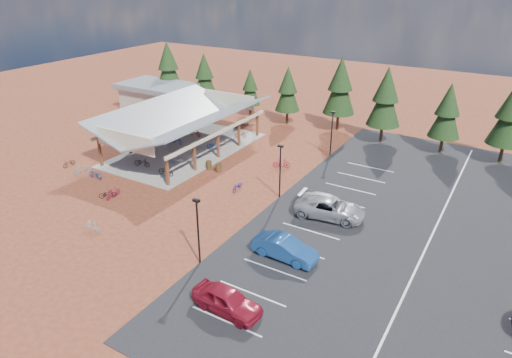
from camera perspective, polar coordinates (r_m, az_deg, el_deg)
name	(u,v)px	position (r m, az deg, el deg)	size (l,w,h in m)	color
ground	(222,193)	(42.97, -4.21, -1.77)	(140.00, 140.00, 0.00)	#5D2718
asphalt_lot	(434,232)	(39.42, 21.32, -6.18)	(27.00, 44.00, 0.04)	black
concrete_pad	(186,150)	(53.65, -8.72, 3.66)	(10.60, 18.60, 0.10)	gray
bike_pavilion	(184,118)	(52.41, -8.99, 7.50)	(11.65, 19.40, 4.97)	maroon
outbuilding	(158,96)	(69.79, -12.14, 10.09)	(11.00, 7.00, 3.90)	#ADA593
lamp_post_0	(198,227)	(31.90, -7.28, -5.99)	(0.50, 0.25, 5.14)	black
lamp_post_1	(280,168)	(40.86, 3.03, 1.41)	(0.50, 0.25, 5.14)	black
lamp_post_2	(332,130)	(51.09, 9.45, 6.01)	(0.50, 0.25, 5.14)	black
trash_bin_0	(209,165)	(48.03, -5.91, 1.74)	(0.60, 0.60, 0.90)	#433018
trash_bin_1	(218,168)	(47.33, -4.72, 1.43)	(0.60, 0.60, 0.90)	#433018
pine_0	(168,66)	(72.06, -10.92, 13.71)	(4.05, 4.05, 9.43)	#382314
pine_1	(204,75)	(68.69, -6.46, 12.79)	(3.50, 3.50, 8.16)	#382314
pine_2	(250,87)	(65.02, -0.73, 11.37)	(2.82, 2.82, 6.58)	#382314
pine_3	(288,89)	(61.25, 4.00, 11.14)	(3.31, 3.31, 7.72)	#382314
pine_4	(340,86)	(59.24, 10.50, 11.35)	(4.04, 4.04, 9.42)	#382314
pine_5	(386,97)	(55.89, 15.91, 9.82)	(3.92, 3.92, 9.13)	#382314
pine_6	(447,111)	(54.90, 22.82, 7.84)	(3.45, 3.45, 8.05)	#382314
pine_7	(511,114)	(54.57, 29.26, 7.11)	(3.84, 3.84, 8.95)	#382314
bike_0	(142,162)	(49.63, -14.07, 2.04)	(0.63, 1.80, 0.95)	black
bike_1	(160,145)	(53.90, -11.89, 4.19)	(0.52, 1.83, 1.10)	gray
bike_2	(177,140)	(55.30, -9.84, 4.82)	(0.64, 1.84, 0.97)	navy
bike_3	(195,132)	(57.61, -7.63, 5.86)	(0.51, 1.82, 1.09)	maroon
bike_4	(166,171)	(46.96, -11.20, 0.99)	(0.63, 1.81, 0.95)	black
bike_5	(177,159)	(49.76, -9.81, 2.47)	(0.43, 1.51, 0.91)	#929399
bike_6	(214,146)	(53.07, -5.32, 4.18)	(0.60, 1.72, 0.91)	#10369B
bike_7	(241,134)	(56.70, -1.94, 5.66)	(0.43, 1.51, 0.91)	maroon
bike_8	(69,163)	(52.33, -22.33, 1.87)	(0.55, 1.57, 0.83)	black
bike_9	(82,169)	(49.93, -20.91, 1.20)	(0.52, 1.83, 1.10)	gray
bike_10	(95,174)	(48.37, -19.46, 0.58)	(0.63, 1.81, 0.95)	navy
bike_11	(113,193)	(43.74, -17.47, -1.64)	(0.51, 1.81, 1.09)	maroon
bike_12	(107,194)	(43.97, -18.09, -1.78)	(0.54, 1.54, 0.81)	black
bike_13	(93,226)	(38.90, -19.71, -5.58)	(0.44, 1.55, 0.93)	#A0A5A9
bike_14	(237,186)	(43.22, -2.33, -0.88)	(0.60, 1.73, 0.91)	navy
bike_15	(282,163)	(48.09, 3.21, 2.00)	(0.52, 1.84, 1.10)	maroon
car_0	(227,300)	(28.82, -3.64, -14.89)	(1.86, 4.62, 1.57)	maroon
car_1	(285,248)	(33.36, 3.60, -8.63)	(1.69, 4.85, 1.60)	navy
car_2	(330,208)	(38.91, 9.22, -3.64)	(2.72, 5.90, 1.64)	gray
car_3	(327,203)	(39.90, 8.87, -3.02)	(2.01, 4.94, 1.43)	silver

